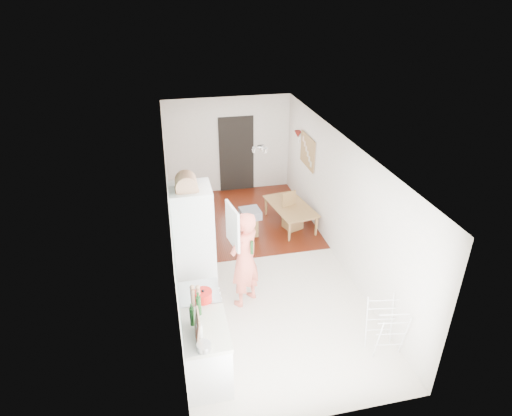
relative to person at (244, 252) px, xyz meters
name	(u,v)px	position (x,y,z in m)	size (l,w,h in m)	color
room_shell	(258,208)	(0.48, 1.06, 0.22)	(3.20, 7.00, 2.50)	beige
floor	(258,263)	(0.48, 1.06, -1.03)	(3.20, 7.00, 0.01)	beige
wood_floor_overlay	(241,219)	(0.48, 2.91, -1.02)	(3.20, 3.30, 0.01)	#571B0A
sage_wall_panel	(174,249)	(-1.11, -0.94, 0.82)	(0.02, 3.00, 1.30)	slate
tile_splashback	(181,318)	(-1.11, -1.49, 0.12)	(0.02, 1.90, 0.50)	black
doorway_recess	(237,155)	(0.68, 4.54, -0.03)	(0.90, 0.04, 2.00)	black
base_cabinet	(207,355)	(-0.82, -1.49, -0.60)	(0.60, 0.90, 0.86)	white
worktop	(205,330)	(-0.82, -1.49, -0.14)	(0.62, 0.92, 0.06)	beige
range_cooker	(201,317)	(-0.82, -0.74, -0.59)	(0.60, 0.60, 0.88)	white
cooker_top	(199,293)	(-0.82, -0.74, -0.13)	(0.60, 0.60, 0.04)	silver
fridge_housing	(194,246)	(-0.79, 0.28, 0.04)	(0.66, 0.66, 2.15)	white
fridge_door	(233,226)	(-0.18, -0.02, 0.52)	(0.56, 0.04, 0.70)	white
fridge_interior	(211,219)	(-0.48, 0.28, 0.52)	(0.02, 0.52, 0.66)	white
pinboard	(308,151)	(2.06, 2.96, 0.52)	(0.03, 0.90, 0.70)	tan
pinboard_frame	(307,151)	(2.04, 2.96, 0.52)	(0.01, 0.94, 0.74)	#98683E
wall_sconce	(298,134)	(2.02, 3.61, 0.72)	(0.18, 0.18, 0.16)	maroon
person	(244,252)	(0.00, 0.00, 0.00)	(0.75, 0.49, 2.06)	#F26D58
dining_table	(291,217)	(1.55, 2.40, -0.82)	(1.21, 0.67, 0.42)	#98683E
dining_chair	(293,212)	(1.54, 2.25, -0.61)	(0.35, 0.35, 0.84)	#98683E
stool	(249,226)	(0.52, 2.17, -0.81)	(0.33, 0.33, 0.44)	#98683E
grey_drape	(250,213)	(0.55, 2.17, -0.50)	(0.42, 0.42, 0.19)	gray
drying_rack	(385,329)	(1.81, -1.55, -0.60)	(0.44, 0.39, 0.85)	white
bread_bin	(186,184)	(-0.84, 0.21, 1.21)	(0.35, 0.33, 0.19)	tan
red_casserole	(203,296)	(-0.78, -0.93, -0.03)	(0.26, 0.26, 0.15)	red
steel_pan	(204,347)	(-0.87, -1.86, -0.06)	(0.18, 0.18, 0.09)	silver
held_bottle	(252,247)	(0.10, -0.12, 0.15)	(0.05, 0.05, 0.24)	#184319
bottle_a	(192,317)	(-0.97, -1.40, 0.03)	(0.06, 0.06, 0.28)	#184319
bottle_b	(199,306)	(-0.86, -1.21, 0.04)	(0.07, 0.07, 0.29)	#184319
bottle_c	(199,330)	(-0.90, -1.63, -0.01)	(0.08, 0.08, 0.20)	silver
pepper_mill_front	(198,296)	(-0.85, -0.97, 0.01)	(0.06, 0.06, 0.24)	tan
pepper_mill_back	(193,296)	(-0.92, -0.96, 0.01)	(0.07, 0.07, 0.24)	tan
chopping_boards	(197,326)	(-0.92, -1.63, 0.07)	(0.04, 0.27, 0.36)	tan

